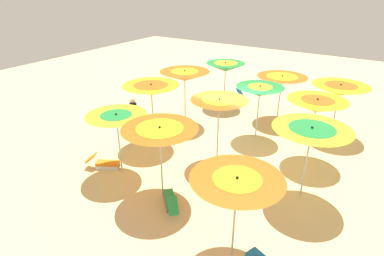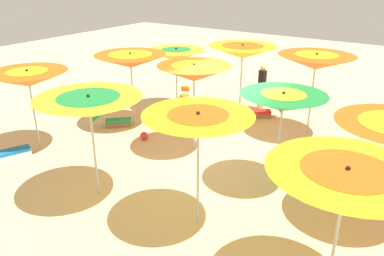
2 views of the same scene
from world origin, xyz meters
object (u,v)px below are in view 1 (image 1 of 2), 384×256
at_px(beach_umbrella_4, 282,80).
at_px(beach_umbrella_6, 219,105).
at_px(lounger_1, 105,163).
at_px(beach_ball, 203,181).
at_px(beach_umbrella_0, 225,67).
at_px(lounger_2, 233,98).
at_px(lounger_4, 171,200).
at_px(beach_umbrella_1, 185,76).
at_px(beach_umbrella_9, 317,106).
at_px(beach_umbrella_11, 237,186).
at_px(beach_umbrella_10, 311,135).
at_px(beach_umbrella_8, 340,90).
at_px(beach_umbrella_3, 117,121).
at_px(beachgoer_0, 134,115).
at_px(beach_umbrella_2, 151,90).
at_px(lounger_3, 155,130).
at_px(beach_umbrella_5, 260,91).
at_px(beach_umbrella_7, 160,134).

distance_m(beach_umbrella_4, beach_umbrella_6, 5.01).
height_order(lounger_1, beach_ball, lounger_1).
xyz_separation_m(beach_umbrella_0, lounger_2, (-0.65, 0.21, -1.84)).
xyz_separation_m(lounger_2, lounger_4, (8.93, 2.30, -0.01)).
xyz_separation_m(beach_umbrella_1, beach_ball, (3.85, 3.27, -2.11)).
bearing_deg(beach_umbrella_9, lounger_1, -52.53).
height_order(beach_umbrella_11, lounger_1, beach_umbrella_11).
xyz_separation_m(beach_umbrella_0, beach_umbrella_10, (5.71, 5.62, 0.05)).
bearing_deg(beach_umbrella_9, beach_ball, -34.72).
bearing_deg(beach_umbrella_8, beach_umbrella_3, -38.28).
relative_size(beach_umbrella_3, beachgoer_0, 1.37).
height_order(beach_umbrella_2, beach_umbrella_11, beach_umbrella_2).
relative_size(beach_umbrella_0, beach_umbrella_3, 1.05).
bearing_deg(beach_umbrella_9, beach_umbrella_10, 9.42).
xyz_separation_m(beach_umbrella_6, beach_umbrella_11, (3.70, 2.42, -0.18)).
distance_m(beach_umbrella_8, beach_umbrella_11, 8.41).
bearing_deg(beach_umbrella_0, beach_umbrella_1, -9.67).
height_order(beach_umbrella_1, beach_ball, beach_umbrella_1).
bearing_deg(lounger_2, beach_umbrella_1, 5.43).
bearing_deg(lounger_3, beach_umbrella_10, 48.84).
bearing_deg(beach_umbrella_6, beach_umbrella_9, 125.28).
relative_size(beach_umbrella_6, beach_umbrella_9, 1.03).
bearing_deg(beach_umbrella_1, beach_umbrella_6, 51.98).
distance_m(beach_umbrella_3, beachgoer_0, 3.23).
xyz_separation_m(beach_umbrella_5, beach_umbrella_6, (2.66, -0.44, 0.17)).
bearing_deg(beach_umbrella_1, beach_umbrella_4, 127.16).
relative_size(lounger_2, beachgoer_0, 0.85).
bearing_deg(beach_umbrella_1, beach_umbrella_10, 65.87).
bearing_deg(beach_umbrella_0, beach_umbrella_7, 13.78).
xyz_separation_m(beach_umbrella_8, beach_umbrella_10, (5.13, 0.07, 0.13)).
bearing_deg(beach_umbrella_0, beach_umbrella_8, 84.07).
distance_m(beach_umbrella_6, beach_umbrella_11, 4.43).
bearing_deg(beach_umbrella_10, beach_umbrella_1, -114.13).
relative_size(beach_umbrella_5, beachgoer_0, 1.42).
bearing_deg(beach_umbrella_8, beach_umbrella_10, 0.81).
height_order(beach_umbrella_5, beach_umbrella_9, beach_umbrella_9).
height_order(lounger_4, beach_ball, lounger_4).
height_order(lounger_1, lounger_4, lounger_4).
distance_m(beach_umbrella_4, lounger_1, 8.59).
bearing_deg(lounger_2, beach_umbrella_5, 55.92).
xyz_separation_m(beach_umbrella_5, beach_ball, (4.22, -0.10, -1.90)).
bearing_deg(beach_umbrella_3, beach_umbrella_2, -169.64).
distance_m(beach_umbrella_0, beach_umbrella_11, 10.18).
xyz_separation_m(beach_umbrella_3, lounger_4, (0.62, 2.55, -1.73)).
distance_m(beach_umbrella_10, beachgoer_0, 7.45).
distance_m(beach_umbrella_1, beach_umbrella_9, 5.73).
relative_size(beach_umbrella_2, beach_umbrella_5, 1.10).
distance_m(beach_umbrella_3, beach_umbrella_5, 5.85).
height_order(beach_umbrella_2, beach_ball, beach_umbrella_2).
height_order(beach_umbrella_2, lounger_4, beach_umbrella_2).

